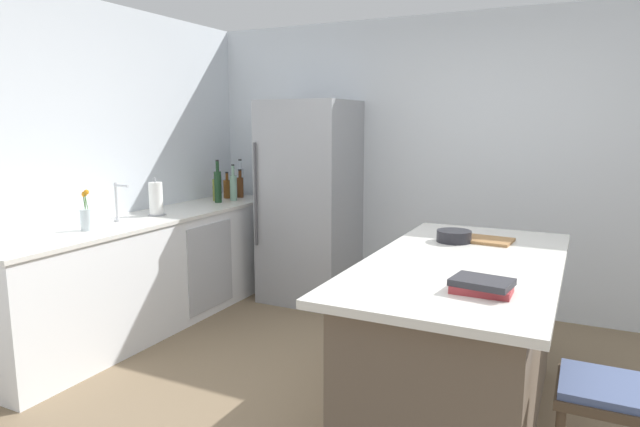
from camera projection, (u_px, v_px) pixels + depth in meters
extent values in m
plane|color=#7A664C|center=(358.00, 420.00, 3.09)|extent=(7.20, 7.20, 0.00)
cube|color=silver|center=(455.00, 164.00, 4.87)|extent=(6.00, 0.10, 2.60)
cube|color=silver|center=(47.00, 174.00, 3.94)|extent=(0.10, 6.00, 2.60)
cube|color=white|center=(154.00, 272.00, 4.51)|extent=(0.61, 2.90, 0.89)
cube|color=silver|center=(151.00, 218.00, 4.43)|extent=(0.64, 2.93, 0.03)
cube|color=#B2B5BA|center=(211.00, 266.00, 4.70)|extent=(0.01, 0.60, 0.74)
cube|color=brown|center=(460.00, 345.00, 3.02)|extent=(0.83, 1.78, 0.90)
cube|color=silver|center=(464.00, 264.00, 2.95)|extent=(0.99, 1.98, 0.04)
cube|color=#93969B|center=(310.00, 202.00, 5.11)|extent=(0.79, 0.73, 1.87)
cylinder|color=#4C4C51|center=(255.00, 195.00, 4.91)|extent=(0.02, 0.02, 0.93)
cube|color=#473828|center=(606.00, 395.00, 2.13)|extent=(0.36, 0.36, 0.04)
cube|color=#47567F|center=(607.00, 386.00, 2.12)|extent=(0.34, 0.34, 0.03)
cylinder|color=silver|center=(118.00, 220.00, 4.20)|extent=(0.05, 0.05, 0.02)
cylinder|color=silver|center=(116.00, 201.00, 4.17)|extent=(0.02, 0.02, 0.28)
cylinder|color=silver|center=(121.00, 186.00, 4.12)|extent=(0.14, 0.02, 0.02)
cylinder|color=silver|center=(87.00, 220.00, 3.84)|extent=(0.09, 0.09, 0.15)
cylinder|color=#4C7F3D|center=(85.00, 208.00, 3.83)|extent=(0.01, 0.03, 0.19)
sphere|color=orange|center=(84.00, 194.00, 3.82)|extent=(0.04, 0.04, 0.04)
cylinder|color=#4C7F3D|center=(85.00, 208.00, 3.82)|extent=(0.01, 0.01, 0.20)
sphere|color=orange|center=(84.00, 194.00, 3.80)|extent=(0.04, 0.04, 0.04)
cylinder|color=#4C7F3D|center=(87.00, 207.00, 3.82)|extent=(0.01, 0.04, 0.21)
sphere|color=orange|center=(86.00, 192.00, 3.80)|extent=(0.04, 0.04, 0.04)
cylinder|color=gray|center=(157.00, 215.00, 4.47)|extent=(0.14, 0.14, 0.01)
cylinder|color=white|center=(156.00, 198.00, 4.45)|extent=(0.11, 0.11, 0.26)
cylinder|color=gray|center=(155.00, 180.00, 4.43)|extent=(0.02, 0.02, 0.04)
cylinder|color=silver|center=(240.00, 183.00, 5.63)|extent=(0.07, 0.07, 0.28)
cylinder|color=silver|center=(240.00, 165.00, 5.60)|extent=(0.03, 0.03, 0.09)
cylinder|color=black|center=(240.00, 160.00, 5.59)|extent=(0.03, 0.03, 0.01)
cylinder|color=#5B3319|center=(240.00, 188.00, 5.51)|extent=(0.06, 0.06, 0.20)
cylinder|color=#5B3319|center=(240.00, 174.00, 5.49)|extent=(0.03, 0.03, 0.07)
cylinder|color=black|center=(240.00, 170.00, 5.48)|extent=(0.03, 0.03, 0.01)
cylinder|color=brown|center=(227.00, 189.00, 5.48)|extent=(0.08, 0.08, 0.18)
cylinder|color=brown|center=(227.00, 177.00, 5.45)|extent=(0.03, 0.03, 0.07)
cylinder|color=black|center=(227.00, 173.00, 5.45)|extent=(0.03, 0.03, 0.01)
cylinder|color=#8CB79E|center=(233.00, 188.00, 5.31)|extent=(0.07, 0.07, 0.24)
cylinder|color=#8CB79E|center=(233.00, 171.00, 5.28)|extent=(0.03, 0.03, 0.10)
cylinder|color=black|center=(233.00, 165.00, 5.28)|extent=(0.03, 0.03, 0.01)
cylinder|color=olive|center=(215.00, 190.00, 5.30)|extent=(0.05, 0.05, 0.21)
cylinder|color=olive|center=(215.00, 176.00, 5.28)|extent=(0.02, 0.02, 0.05)
cylinder|color=black|center=(215.00, 173.00, 5.27)|extent=(0.02, 0.02, 0.01)
cylinder|color=#19381E|center=(218.00, 187.00, 5.16)|extent=(0.07, 0.07, 0.30)
cylinder|color=#19381E|center=(217.00, 166.00, 5.13)|extent=(0.03, 0.03, 0.10)
cylinder|color=black|center=(217.00, 161.00, 5.12)|extent=(0.03, 0.03, 0.01)
cube|color=#A83338|center=(482.00, 289.00, 2.38)|extent=(0.25, 0.17, 0.03)
cube|color=#2D2D33|center=(482.00, 282.00, 2.37)|extent=(0.27, 0.22, 0.03)
cylinder|color=black|center=(454.00, 236.00, 3.39)|extent=(0.21, 0.21, 0.07)
cube|color=#9E7042|center=(483.00, 240.00, 3.41)|extent=(0.37, 0.26, 0.02)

